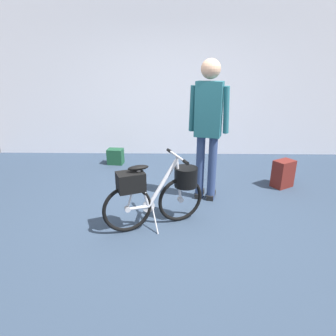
{
  "coord_description": "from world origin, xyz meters",
  "views": [
    {
      "loc": [
        -0.03,
        -2.94,
        1.71
      ],
      "look_at": [
        -0.09,
        0.26,
        0.55
      ],
      "focal_mm": 30.24,
      "sensor_mm": 36.0,
      "label": 1
    }
  ],
  "objects_px": {
    "handbag_on_floor": "(283,174)",
    "visitor_near_wall": "(208,122)",
    "backpack_on_floor": "(116,156)",
    "folding_bike_foreground": "(159,190)"
  },
  "relations": [
    {
      "from": "handbag_on_floor",
      "to": "backpack_on_floor",
      "type": "bearing_deg",
      "value": 159.62
    },
    {
      "from": "visitor_near_wall",
      "to": "backpack_on_floor",
      "type": "xyz_separation_m",
      "value": [
        -1.49,
        1.43,
        -0.91
      ]
    },
    {
      "from": "backpack_on_floor",
      "to": "folding_bike_foreground",
      "type": "bearing_deg",
      "value": -66.96
    },
    {
      "from": "backpack_on_floor",
      "to": "handbag_on_floor",
      "type": "height_order",
      "value": "handbag_on_floor"
    },
    {
      "from": "folding_bike_foreground",
      "to": "backpack_on_floor",
      "type": "xyz_separation_m",
      "value": [
        -0.9,
        2.13,
        -0.29
      ]
    },
    {
      "from": "visitor_near_wall",
      "to": "backpack_on_floor",
      "type": "height_order",
      "value": "visitor_near_wall"
    },
    {
      "from": "visitor_near_wall",
      "to": "handbag_on_floor",
      "type": "relative_size",
      "value": 4.39
    },
    {
      "from": "handbag_on_floor",
      "to": "visitor_near_wall",
      "type": "bearing_deg",
      "value": -160.24
    },
    {
      "from": "folding_bike_foreground",
      "to": "visitor_near_wall",
      "type": "xyz_separation_m",
      "value": [
        0.59,
        0.7,
        0.61
      ]
    },
    {
      "from": "folding_bike_foreground",
      "to": "visitor_near_wall",
      "type": "bearing_deg",
      "value": 49.89
    }
  ]
}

